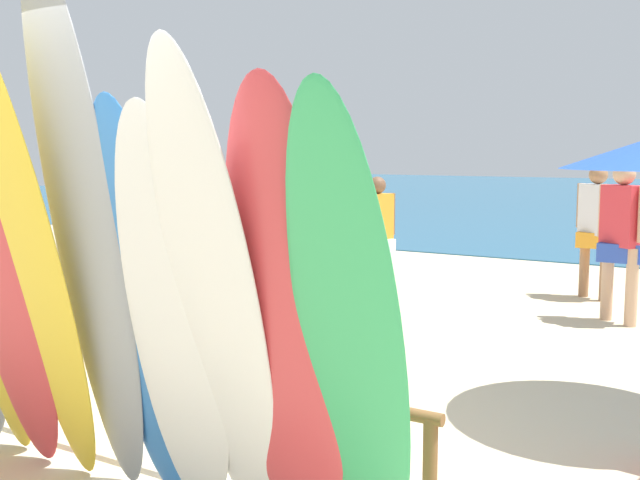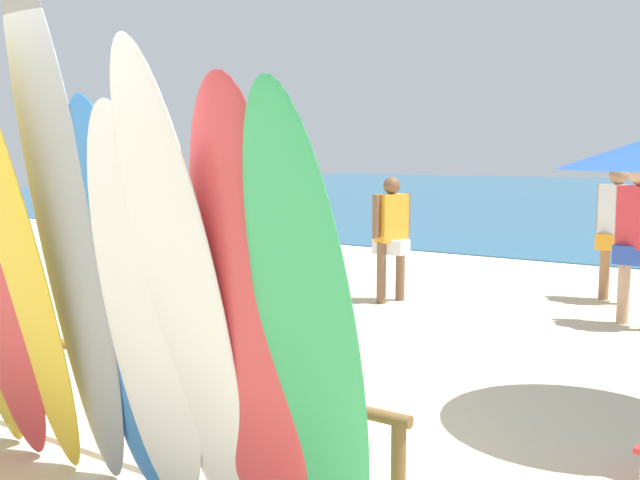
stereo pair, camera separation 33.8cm
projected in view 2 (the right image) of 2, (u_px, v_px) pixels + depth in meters
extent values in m
cylinder|color=brown|center=(126.00, 358.00, 4.53)|extent=(3.81, 0.06, 0.06)
ellipsoid|color=yellow|center=(15.00, 259.00, 4.06)|extent=(0.59, 0.72, 2.52)
ellipsoid|color=#999EA3|center=(66.00, 229.00, 3.93)|extent=(0.58, 0.61, 2.86)
ellipsoid|color=#337AD1|center=(119.00, 305.00, 3.86)|extent=(0.56, 0.49, 2.11)
ellipsoid|color=white|center=(146.00, 319.00, 3.63)|extent=(0.56, 0.52, 2.07)
ellipsoid|color=white|center=(183.00, 301.00, 3.43)|extent=(0.55, 0.71, 2.32)
ellipsoid|color=#D13D42|center=(249.00, 325.00, 3.30)|extent=(0.58, 0.46, 2.16)
ellipsoid|color=#38B266|center=(308.00, 341.00, 3.10)|extent=(0.54, 0.60, 2.13)
cylinder|color=brown|center=(381.00, 273.00, 9.15)|extent=(0.11, 0.11, 0.74)
cylinder|color=brown|center=(400.00, 271.00, 9.33)|extent=(0.11, 0.11, 0.74)
cube|color=silver|center=(391.00, 247.00, 9.21)|extent=(0.40, 0.24, 0.18)
cube|color=orange|center=(391.00, 218.00, 9.17)|extent=(0.31, 0.43, 0.58)
sphere|color=brown|center=(392.00, 185.00, 9.12)|extent=(0.21, 0.21, 0.21)
cylinder|color=brown|center=(376.00, 216.00, 9.02)|extent=(0.09, 0.09, 0.51)
cylinder|color=brown|center=(406.00, 214.00, 9.30)|extent=(0.09, 0.09, 0.51)
cylinder|color=tan|center=(624.00, 285.00, 8.08)|extent=(0.13, 0.13, 0.83)
cube|color=#2D4CB2|center=(637.00, 255.00, 7.88)|extent=(0.44, 0.27, 0.20)
cube|color=#DB333D|center=(639.00, 217.00, 7.83)|extent=(0.48, 0.43, 0.65)
cylinder|color=tan|center=(620.00, 212.00, 8.08)|extent=(0.10, 0.10, 0.58)
cylinder|color=#9E704C|center=(625.00, 271.00, 9.09)|extent=(0.12, 0.12, 0.80)
cylinder|color=#9E704C|center=(604.00, 267.00, 9.39)|extent=(0.12, 0.12, 0.80)
cube|color=orange|center=(616.00, 242.00, 9.20)|extent=(0.43, 0.26, 0.19)
cube|color=silver|center=(617.00, 211.00, 9.16)|extent=(0.46, 0.40, 0.63)
sphere|color=#9E704C|center=(619.00, 175.00, 9.11)|extent=(0.23, 0.23, 0.23)
cylinder|color=#9E704C|center=(635.00, 209.00, 8.91)|extent=(0.10, 0.10, 0.56)
cylinder|color=#9E704C|center=(601.00, 206.00, 9.39)|extent=(0.10, 0.10, 0.56)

